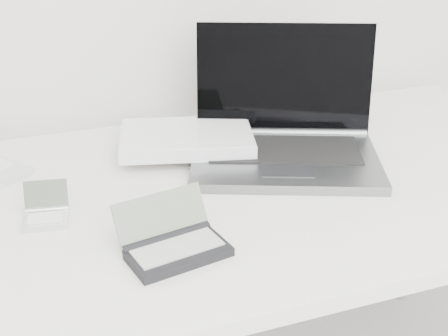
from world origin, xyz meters
name	(u,v)px	position (x,y,z in m)	size (l,w,h in m)	color
desk	(231,204)	(0.00, 1.55, 0.68)	(1.60, 0.80, 0.73)	white
laptop_large	(252,137)	(0.09, 1.67, 0.77)	(0.59, 0.47, 0.27)	slate
pda_silver	(46,213)	(-0.37, 1.53, 0.74)	(0.09, 0.10, 0.06)	silver
palmtop_charcoal	(174,243)	(-0.18, 1.35, 0.75)	(0.18, 0.16, 0.08)	black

